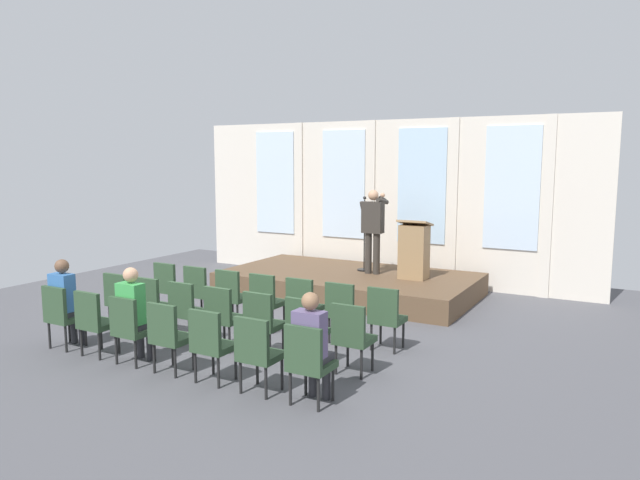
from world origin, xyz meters
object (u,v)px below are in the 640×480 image
at_px(chair_r2_c0, 62,313).
at_px(chair_r2_c4, 211,341).
at_px(chair_r1_c6, 352,334).
at_px(chair_r2_c2, 130,326).
at_px(mic_stand, 364,255).
at_px(chair_r0_c3, 266,298).
at_px(chair_r2_c3, 169,333).
at_px(chair_r2_c6, 308,360).
at_px(audience_r2_c6, 312,342).
at_px(chair_r1_c3, 223,314).
at_px(chair_r1_c2, 186,308).
at_px(chair_r0_c4, 303,303).
at_px(chair_r2_c1, 95,319).
at_px(speaker, 373,225).
at_px(chair_r0_c6, 386,314).
at_px(chair_r1_c4, 262,320).
at_px(chair_r2_c5, 257,350).
at_px(audience_r2_c0, 66,299).
at_px(lectern, 414,250).
at_px(chair_r1_c0, 121,298).
at_px(chair_r0_c5, 343,309).
at_px(chair_r1_c1, 153,303).
at_px(chair_r1_c5, 305,327).
at_px(audience_r2_c2, 134,310).
at_px(chair_r0_c0, 169,285).
at_px(chair_r0_c1, 200,289).

height_order(chair_r2_c0, chair_r2_c4, same).
distance_m(chair_r1_c6, chair_r2_c2, 2.97).
bearing_deg(mic_stand, chair_r1_c6, -66.94).
relative_size(chair_r0_c3, chair_r2_c3, 1.00).
height_order(mic_stand, chair_r2_c6, mic_stand).
bearing_deg(audience_r2_c6, chair_r1_c3, 153.72).
height_order(chair_r1_c2, chair_r2_c4, same).
bearing_deg(chair_r2_c2, audience_r2_c6, 1.72).
height_order(chair_r0_c4, chair_r2_c1, same).
bearing_deg(chair_r1_c6, speaker, 110.79).
xyz_separation_m(chair_r0_c6, chair_r1_c4, (-1.38, -1.11, 0.00)).
xyz_separation_m(chair_r1_c2, chair_r2_c5, (2.07, -1.11, 0.00)).
bearing_deg(chair_r2_c1, chair_r0_c3, 58.03).
xyz_separation_m(chair_r0_c6, audience_r2_c0, (-4.14, -2.13, 0.20)).
relative_size(audience_r2_c0, chair_r2_c6, 1.40).
height_order(lectern, chair_r0_c6, lectern).
height_order(chair_r2_c1, chair_r2_c6, same).
bearing_deg(audience_r2_c0, chair_r2_c4, -1.69).
height_order(chair_r1_c2, chair_r2_c6, same).
bearing_deg(chair_r2_c0, chair_r1_c0, 90.00).
bearing_deg(chair_r0_c3, chair_r0_c5, 0.00).
xyz_separation_m(chair_r0_c4, chair_r1_c4, (0.00, -1.11, 0.00)).
xyz_separation_m(chair_r1_c0, chair_r2_c2, (1.38, -1.11, 0.00)).
xyz_separation_m(chair_r0_c6, chair_r2_c2, (-2.76, -2.21, 0.00)).
bearing_deg(lectern, chair_r1_c1, -123.05).
relative_size(chair_r1_c1, chair_r1_c6, 1.00).
relative_size(chair_r1_c3, audience_r2_c6, 0.73).
bearing_deg(chair_r2_c1, chair_r2_c3, 0.00).
bearing_deg(chair_r2_c0, chair_r2_c2, 0.00).
distance_m(audience_r2_c0, chair_r2_c3, 2.08).
height_order(mic_stand, chair_r1_c5, mic_stand).
bearing_deg(chair_r1_c1, audience_r2_c2, -56.03).
height_order(mic_stand, chair_r1_c0, mic_stand).
xyz_separation_m(lectern, chair_r2_c4, (-0.66, -5.31, -0.46)).
distance_m(chair_r0_c5, chair_r1_c3, 1.77).
bearing_deg(chair_r2_c5, chair_r2_c6, 0.00).
xyz_separation_m(chair_r0_c4, chair_r0_c5, (0.69, 0.00, 0.00)).
distance_m(lectern, chair_r2_c6, 5.37).
bearing_deg(chair_r2_c5, chair_r1_c2, 151.90).
bearing_deg(chair_r2_c0, chair_r0_c0, 90.00).
bearing_deg(lectern, chair_r1_c2, -115.94).
distance_m(chair_r0_c1, chair_r2_c1, 2.21).
height_order(chair_r2_c2, chair_r2_c4, same).
height_order(speaker, mic_stand, speaker).
relative_size(chair_r0_c3, chair_r2_c6, 1.00).
bearing_deg(audience_r2_c2, chair_r1_c0, 143.42).
bearing_deg(chair_r2_c0, audience_r2_c6, 1.15).
xyz_separation_m(lectern, chair_r0_c4, (-0.66, -3.10, -0.46)).
height_order(chair_r0_c0, audience_r2_c6, audience_r2_c6).
xyz_separation_m(speaker, chair_r1_c5, (0.94, -4.28, -0.89)).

